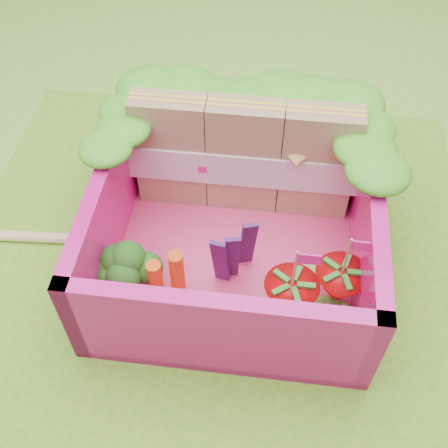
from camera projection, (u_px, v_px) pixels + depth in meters
ground at (211, 268)px, 2.88m from camera, size 14.00×14.00×0.00m
placemat at (211, 267)px, 2.87m from camera, size 2.60×2.60×0.03m
bento_floor at (235, 253)px, 2.88m from camera, size 1.30×1.30×0.05m
bento_box at (236, 222)px, 2.68m from camera, size 1.30×1.30×0.55m
lettuce_ruffle at (247, 107)px, 2.71m from camera, size 1.43×0.77×0.11m
sandwich_stack at (245, 157)px, 2.83m from camera, size 1.17×0.18×0.65m
broccoli at (125, 270)px, 2.56m from camera, size 0.34×0.34×0.25m
carrot_sticks at (167, 277)px, 2.59m from camera, size 0.16×0.11×0.29m
purple_wedges at (233, 254)px, 2.61m from camera, size 0.19×0.16×0.38m
strawberry_left at (290, 299)px, 2.52m from camera, size 0.25×0.25×0.49m
strawberry_right at (338, 287)px, 2.57m from camera, size 0.24×0.24×0.48m
snap_peas at (308, 304)px, 2.63m from camera, size 0.61×0.49×0.05m
chopsticks at (9, 236)px, 2.95m from camera, size 2.17×0.21×0.05m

